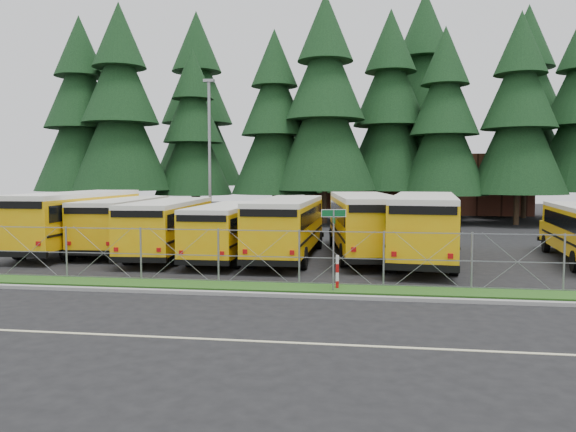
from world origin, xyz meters
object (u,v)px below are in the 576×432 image
(bus_1, at_px, (127,224))
(street_sign, at_px, (334,232))
(bus_4, at_px, (288,228))
(light_standard, at_px, (210,151))
(bus_2, at_px, (171,228))
(bus_6, at_px, (424,228))
(bus_3, at_px, (229,231))
(bus_0, at_px, (80,222))
(striped_bollard, at_px, (337,272))
(bus_5, at_px, (363,225))

(bus_1, bearing_deg, street_sign, -42.79)
(bus_4, relative_size, light_standard, 1.07)
(bus_2, bearing_deg, bus_6, -4.65)
(bus_3, bearing_deg, street_sign, -52.57)
(bus_0, xyz_separation_m, striped_bollard, (13.84, -8.00, -0.93))
(bus_1, distance_m, light_standard, 9.19)
(bus_3, bearing_deg, bus_1, 161.17)
(bus_3, bearing_deg, bus_5, 14.20)
(bus_6, xyz_separation_m, striped_bollard, (-3.55, -6.87, -0.93))
(bus_5, relative_size, striped_bollard, 9.57)
(bus_4, relative_size, bus_5, 0.94)
(striped_bollard, bearing_deg, light_standard, 119.44)
(bus_1, distance_m, bus_5, 12.35)
(bus_0, bearing_deg, light_standard, 61.85)
(bus_0, bearing_deg, street_sign, -31.74)
(striped_bollard, bearing_deg, bus_3, 129.87)
(bus_6, height_order, striped_bollard, bus_6)
(bus_6, height_order, street_sign, bus_6)
(bus_0, bearing_deg, bus_5, 0.51)
(light_standard, bearing_deg, striped_bollard, -60.56)
(bus_1, height_order, bus_6, bus_6)
(bus_3, xyz_separation_m, striped_bollard, (5.51, -6.59, -0.68))
(bus_5, bearing_deg, light_standard, 132.91)
(bus_3, relative_size, light_standard, 0.96)
(bus_5, bearing_deg, bus_2, 179.72)
(bus_3, bearing_deg, striped_bollard, -50.34)
(bus_4, height_order, bus_6, bus_6)
(bus_4, xyz_separation_m, street_sign, (2.64, -7.42, 0.61))
(bus_2, distance_m, bus_6, 12.12)
(light_standard, bearing_deg, bus_3, -68.97)
(bus_5, bearing_deg, bus_4, -168.95)
(bus_6, bearing_deg, bus_4, -175.35)
(bus_2, height_order, street_sign, street_sign)
(bus_1, bearing_deg, striped_bollard, -41.26)
(light_standard, bearing_deg, bus_1, -105.98)
(bus_4, height_order, striped_bollard, bus_4)
(light_standard, bearing_deg, bus_6, -36.88)
(bus_1, relative_size, bus_5, 0.90)
(bus_2, xyz_separation_m, bus_6, (12.12, -0.15, 0.17))
(bus_2, relative_size, bus_5, 0.90)
(bus_5, bearing_deg, striped_bollard, -102.79)
(bus_3, xyz_separation_m, bus_5, (6.26, 1.61, 0.22))
(bus_2, distance_m, bus_5, 9.40)
(bus_1, bearing_deg, light_standard, 69.47)
(bus_2, xyz_separation_m, street_sign, (8.45, -7.42, 0.67))
(bus_1, bearing_deg, bus_6, -11.23)
(bus_2, bearing_deg, street_sign, -45.23)
(bus_6, bearing_deg, striped_bollard, -111.29)
(bus_6, bearing_deg, bus_0, -177.69)
(bus_2, distance_m, striped_bollard, 11.10)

